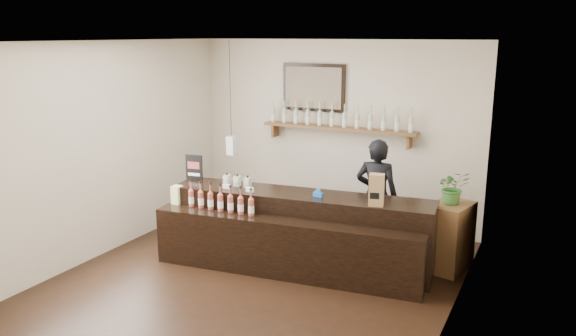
# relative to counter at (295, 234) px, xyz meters

# --- Properties ---
(ground) EXTENTS (5.00, 5.00, 0.00)m
(ground) POSITION_rel_counter_xyz_m (-0.25, -0.58, -0.44)
(ground) COLOR black
(ground) RESTS_ON ground
(room_shell) EXTENTS (5.00, 5.00, 5.00)m
(room_shell) POSITION_rel_counter_xyz_m (-0.25, -0.58, 1.26)
(room_shell) COLOR beige
(room_shell) RESTS_ON ground
(back_wall_decor) EXTENTS (2.66, 0.96, 1.69)m
(back_wall_decor) POSITION_rel_counter_xyz_m (-0.39, 1.80, 1.31)
(back_wall_decor) COLOR brown
(back_wall_decor) RESTS_ON ground
(counter) EXTENTS (3.40, 1.25, 1.10)m
(counter) POSITION_rel_counter_xyz_m (0.00, 0.00, 0.00)
(counter) COLOR black
(counter) RESTS_ON ground
(promo_sign) EXTENTS (0.25, 0.06, 0.34)m
(promo_sign) POSITION_rel_counter_xyz_m (-1.57, 0.10, 0.67)
(promo_sign) COLOR black
(promo_sign) RESTS_ON counter
(paper_bag) EXTENTS (0.20, 0.16, 0.38)m
(paper_bag) POSITION_rel_counter_xyz_m (1.02, 0.05, 0.68)
(paper_bag) COLOR olive
(paper_bag) RESTS_ON counter
(tape_dispenser) EXTENTS (0.13, 0.06, 0.10)m
(tape_dispenser) POSITION_rel_counter_xyz_m (0.28, 0.08, 0.54)
(tape_dispenser) COLOR blue
(tape_dispenser) RESTS_ON counter
(side_cabinet) EXTENTS (0.55, 0.67, 0.86)m
(side_cabinet) POSITION_rel_counter_xyz_m (1.75, 0.79, -0.01)
(side_cabinet) COLOR brown
(side_cabinet) RESTS_ON ground
(potted_plant) EXTENTS (0.49, 0.47, 0.42)m
(potted_plant) POSITION_rel_counter_xyz_m (1.75, 0.79, 0.63)
(potted_plant) COLOR #37702C
(potted_plant) RESTS_ON side_cabinet
(shopkeeper) EXTENTS (0.66, 0.46, 1.75)m
(shopkeeper) POSITION_rel_counter_xyz_m (0.74, 0.97, 0.43)
(shopkeeper) COLOR black
(shopkeeper) RESTS_ON ground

